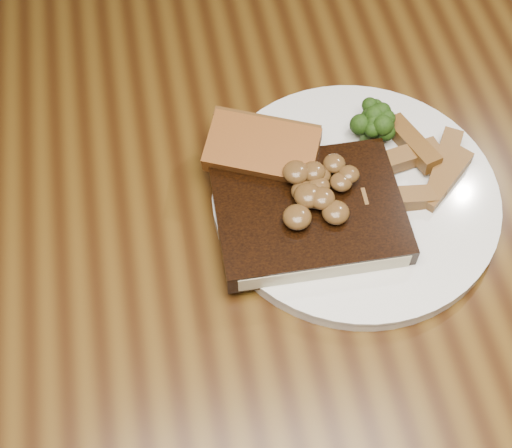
{
  "coord_description": "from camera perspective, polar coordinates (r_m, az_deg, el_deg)",
  "views": [
    {
      "loc": [
        -0.08,
        -0.35,
        1.35
      ],
      "look_at": [
        -0.01,
        0.0,
        0.78
      ],
      "focal_mm": 50.0,
      "sensor_mm": 36.0,
      "label": 1
    }
  ],
  "objects": [
    {
      "name": "dining_table",
      "position": [
        0.78,
        1.06,
        -4.69
      ],
      "size": [
        1.6,
        0.9,
        0.75
      ],
      "color": "#442C0D",
      "rests_on": "ground"
    },
    {
      "name": "steak_bone",
      "position": [
        0.66,
        5.39,
        -3.58
      ],
      "size": [
        0.16,
        0.02,
        0.02
      ],
      "primitive_type": "cube",
      "rotation": [
        0.0,
        0.0,
        -0.02
      ],
      "color": "#BAB390",
      "rests_on": "plate"
    },
    {
      "name": "garlic_bread",
      "position": [
        0.73,
        0.49,
        4.97
      ],
      "size": [
        0.12,
        0.1,
        0.02
      ],
      "primitive_type": "cube",
      "rotation": [
        0.0,
        0.0,
        -0.42
      ],
      "color": "brown",
      "rests_on": "plate"
    },
    {
      "name": "broccoli_cluster",
      "position": [
        0.77,
        9.5,
        8.56
      ],
      "size": [
        0.06,
        0.06,
        0.04
      ],
      "primitive_type": null,
      "color": "#1F3C0D",
      "rests_on": "plate"
    },
    {
      "name": "ground",
      "position": [
        1.4,
        0.62,
        -17.25
      ],
      "size": [
        4.5,
        4.5,
        0.0
      ],
      "primitive_type": "plane",
      "color": "#351D0C",
      "rests_on": "ground"
    },
    {
      "name": "mushroom_pile",
      "position": [
        0.67,
        5.04,
        2.72
      ],
      "size": [
        0.08,
        0.08,
        0.03
      ],
      "primitive_type": null,
      "color": "#513219",
      "rests_on": "steak"
    },
    {
      "name": "chair_far",
      "position": [
        1.36,
        3.12,
        16.15
      ],
      "size": [
        0.44,
        0.44,
        0.83
      ],
      "rotation": [
        0.0,
        0.0,
        2.99
      ],
      "color": "black",
      "rests_on": "ground"
    },
    {
      "name": "plate",
      "position": [
        0.73,
        7.91,
        2.11
      ],
      "size": [
        0.33,
        0.33,
        0.01
      ],
      "primitive_type": "cylinder",
      "rotation": [
        0.0,
        0.0,
        -0.15
      ],
      "color": "silver",
      "rests_on": "dining_table"
    },
    {
      "name": "potato_wedges",
      "position": [
        0.73,
        12.02,
        3.42
      ],
      "size": [
        0.1,
        0.1,
        0.02
      ],
      "primitive_type": null,
      "color": "brown",
      "rests_on": "plate"
    },
    {
      "name": "steak",
      "position": [
        0.69,
        4.23,
        0.94
      ],
      "size": [
        0.18,
        0.14,
        0.03
      ],
      "primitive_type": "cube",
      "rotation": [
        0.0,
        0.0,
        -0.02
      ],
      "color": "black",
      "rests_on": "plate"
    }
  ]
}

